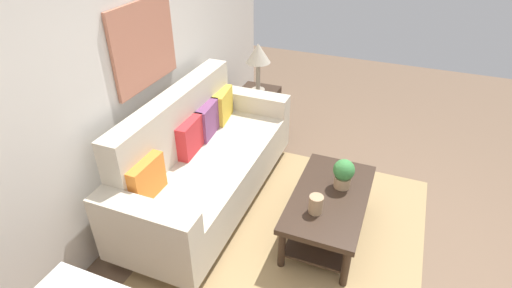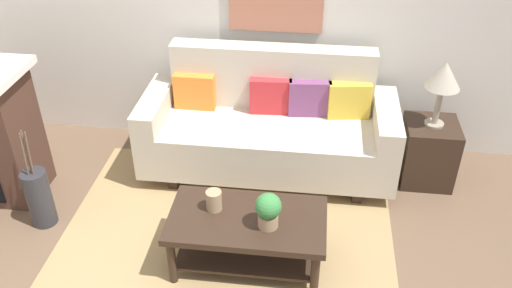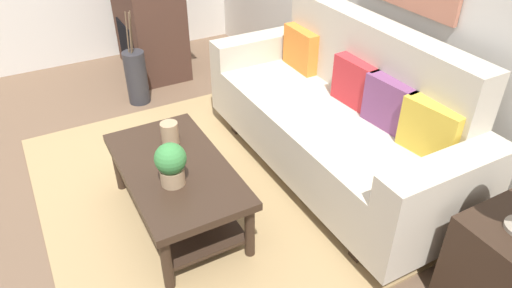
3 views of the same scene
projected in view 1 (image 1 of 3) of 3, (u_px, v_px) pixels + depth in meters
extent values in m
plane|color=brown|center=(350.00, 257.00, 3.30)|extent=(9.31, 9.31, 0.00)
cube|color=silver|center=(123.00, 69.00, 3.19)|extent=(5.31, 0.10, 2.70)
cube|color=#A38456|center=(292.00, 240.00, 3.45)|extent=(2.55, 2.12, 0.01)
cube|color=beige|center=(211.00, 173.00, 3.73)|extent=(1.77, 0.84, 0.40)
cube|color=beige|center=(176.00, 123.00, 3.57)|extent=(1.77, 0.20, 0.56)
cube|color=beige|center=(148.00, 238.00, 2.91)|extent=(0.20, 0.84, 0.60)
cube|color=beige|center=(251.00, 117.00, 4.45)|extent=(0.20, 0.84, 0.60)
cube|color=#332319|center=(168.00, 253.00, 3.26)|extent=(0.08, 0.74, 0.12)
cube|color=#332319|center=(244.00, 153.00, 4.49)|extent=(0.08, 0.74, 0.12)
cube|color=orange|center=(146.00, 179.00, 3.07)|extent=(0.36, 0.12, 0.32)
cube|color=red|center=(190.00, 137.00, 3.60)|extent=(0.37, 0.14, 0.32)
cube|color=#7A4270|center=(207.00, 120.00, 3.86)|extent=(0.37, 0.15, 0.32)
cube|color=gold|center=(222.00, 105.00, 4.13)|extent=(0.37, 0.17, 0.32)
cube|color=#332319|center=(330.00, 197.00, 3.31)|extent=(1.10, 0.60, 0.05)
cube|color=#332319|center=(327.00, 223.00, 3.46)|extent=(0.98, 0.50, 0.02)
cylinder|color=#332319|center=(345.00, 268.00, 2.96)|extent=(0.06, 0.06, 0.38)
cylinder|color=#332319|center=(366.00, 190.00, 3.73)|extent=(0.06, 0.06, 0.38)
cylinder|color=#332319|center=(282.00, 249.00, 3.12)|extent=(0.06, 0.06, 0.38)
cylinder|color=#332319|center=(314.00, 178.00, 3.89)|extent=(0.06, 0.06, 0.38)
cylinder|color=tan|center=(316.00, 204.00, 3.09)|extent=(0.11, 0.11, 0.15)
cylinder|color=tan|center=(342.00, 182.00, 3.37)|extent=(0.14, 0.14, 0.10)
sphere|color=#39813E|center=(344.00, 170.00, 3.30)|extent=(0.18, 0.18, 0.18)
cube|color=#332319|center=(258.00, 112.00, 4.86)|extent=(0.44, 0.44, 0.56)
cylinder|color=gray|center=(258.00, 90.00, 4.71)|extent=(0.16, 0.16, 0.02)
cylinder|color=gray|center=(258.00, 77.00, 4.62)|extent=(0.05, 0.05, 0.35)
cone|color=#B2A893|center=(258.00, 53.00, 4.47)|extent=(0.28, 0.28, 0.22)
cube|color=#B77056|center=(144.00, 45.00, 3.27)|extent=(0.81, 0.03, 0.70)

